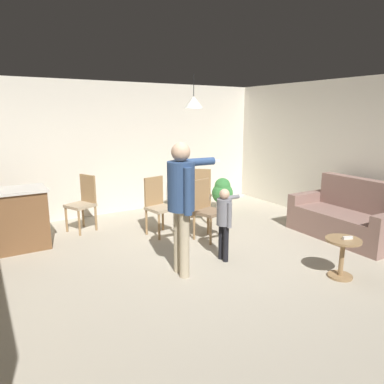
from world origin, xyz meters
name	(u,v)px	position (x,y,z in m)	size (l,w,h in m)	color
ground	(210,260)	(0.00, 0.00, 0.00)	(7.68, 7.68, 0.00)	#B2A893
wall_back	(125,148)	(0.00, 3.20, 1.35)	(6.40, 0.10, 2.70)	silver
wall_right	(356,154)	(3.20, 0.00, 1.35)	(0.10, 6.40, 2.70)	silver
couch_floral	(346,218)	(2.54, -0.38, 0.33)	(0.90, 1.82, 1.00)	#8C6B60
kitchen_counter	(4,221)	(-2.45, 1.95, 0.48)	(1.26, 0.66, 0.95)	brown
side_table_by_couch	(342,253)	(1.14, -1.32, 0.33)	(0.44, 0.44, 0.52)	#99754C
person_adult	(182,195)	(-0.55, -0.16, 1.07)	(0.87, 0.50, 1.73)	tan
person_child	(225,216)	(0.19, -0.08, 0.65)	(0.55, 0.31, 1.05)	black
dining_chair_by_counter	(83,201)	(-1.16, 2.32, 0.55)	(0.55, 0.55, 1.00)	#99754C
dining_chair_near_wall	(200,193)	(0.99, 1.79, 0.55)	(0.59, 0.59, 1.00)	#99754C
dining_chair_centre_back	(206,207)	(0.47, 0.81, 0.55)	(0.52, 0.52, 1.00)	#99754C
dining_chair_spare	(158,204)	(-0.11, 1.44, 0.55)	(0.49, 0.49, 1.00)	#99754C
potted_plant_corner	(222,192)	(1.79, 2.15, 0.39)	(0.46, 0.46, 0.71)	#B7B2AD
spare_remote_on_table	(348,238)	(1.18, -1.35, 0.54)	(0.04, 0.13, 0.04)	white
ceiling_light_pendant	(194,102)	(0.47, 1.21, 2.25)	(0.32, 0.32, 0.55)	silver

